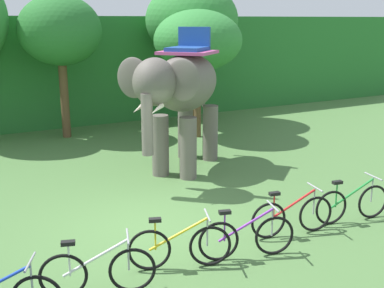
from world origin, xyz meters
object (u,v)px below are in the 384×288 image
(bike_green, at_px, (352,203))
(tree_center, at_px, (192,21))
(elephant, at_px, (182,90))
(bike_red, at_px, (292,216))
(tree_far_right, at_px, (198,41))
(bike_white, at_px, (98,271))
(bike_yellow, at_px, (180,246))
(bike_purple, at_px, (247,237))
(tree_right, at_px, (60,31))

(bike_green, bearing_deg, tree_center, 80.59)
(elephant, bearing_deg, bike_red, -89.95)
(tree_far_right, relative_size, bike_red, 2.54)
(elephant, relative_size, bike_green, 2.24)
(tree_center, distance_m, bike_white, 12.76)
(bike_red, xyz_separation_m, bike_green, (1.48, -0.08, 0.00))
(bike_yellow, bearing_deg, bike_purple, -10.98)
(tree_far_right, bearing_deg, bike_purple, -113.42)
(tree_right, height_order, bike_yellow, tree_right)
(tree_right, distance_m, bike_red, 10.51)
(tree_center, bearing_deg, bike_purple, -113.36)
(tree_center, height_order, bike_white, tree_center)
(bike_white, bearing_deg, bike_yellow, 5.55)
(elephant, relative_size, bike_purple, 2.28)
(bike_purple, bearing_deg, tree_far_right, 66.58)
(tree_center, distance_m, bike_yellow, 11.93)
(tree_right, bearing_deg, bike_white, -101.42)
(elephant, bearing_deg, bike_green, -72.26)
(tree_right, xyz_separation_m, elephant, (1.82, -5.28, -1.39))
(elephant, distance_m, bike_white, 6.43)
(elephant, bearing_deg, bike_purple, -104.54)
(tree_right, bearing_deg, tree_far_right, -27.72)
(bike_red, bearing_deg, bike_yellow, -177.28)
(elephant, bearing_deg, bike_white, -128.72)
(bike_red, bearing_deg, bike_purple, -164.99)
(elephant, xyz_separation_m, bike_purple, (-1.27, -4.90, -1.82))
(tree_center, bearing_deg, elephant, -120.63)
(tree_far_right, distance_m, bike_yellow, 9.56)
(tree_center, bearing_deg, bike_red, -107.61)
(tree_far_right, xyz_separation_m, tree_center, (0.90, 2.12, 0.63))
(tree_center, relative_size, bike_red, 3.15)
(tree_right, bearing_deg, bike_green, -71.60)
(tree_right, bearing_deg, elephant, -71.02)
(bike_purple, xyz_separation_m, bike_green, (2.75, 0.26, 0.00))
(tree_far_right, height_order, bike_yellow, tree_far_right)
(bike_white, bearing_deg, elephant, 51.28)
(tree_right, height_order, elephant, tree_right)
(bike_yellow, distance_m, bike_red, 2.44)
(bike_yellow, xyz_separation_m, bike_green, (3.91, 0.04, 0.00))
(bike_red, height_order, bike_green, same)
(tree_far_right, distance_m, bike_red, 8.53)
(bike_yellow, distance_m, bike_purple, 1.18)
(tree_right, height_order, bike_white, tree_right)
(bike_green, bearing_deg, tree_far_right, 84.59)
(bike_purple, bearing_deg, tree_center, 66.64)
(tree_center, height_order, bike_purple, tree_center)
(tree_center, height_order, bike_yellow, tree_center)
(tree_far_right, relative_size, bike_green, 2.54)
(bike_yellow, bearing_deg, bike_red, 2.72)
(tree_right, xyz_separation_m, bike_white, (-2.04, -10.09, -3.21))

